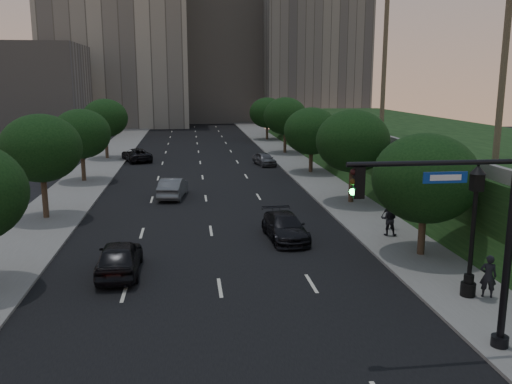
{
  "coord_description": "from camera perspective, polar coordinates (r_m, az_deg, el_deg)",
  "views": [
    {
      "loc": [
        -1.17,
        -16.86,
        8.76
      ],
      "look_at": [
        1.9,
        7.75,
        3.6
      ],
      "focal_mm": 38.0,
      "sensor_mm": 36.0,
      "label": 1
    }
  ],
  "objects": [
    {
      "name": "sidewalk_right",
      "position": [
        49.0,
        6.48,
        1.47
      ],
      "size": [
        4.5,
        140.0,
        0.15
      ],
      "primitive_type": "cube",
      "color": "slate",
      "rests_on": "ground"
    },
    {
      "name": "tree_left_c",
      "position": [
        48.93,
        -17.93,
        5.84
      ],
      "size": [
        5.0,
        5.0,
        6.34
      ],
      "color": "#38281C",
      "rests_on": "ground"
    },
    {
      "name": "road_surface",
      "position": [
        47.68,
        -5.59,
        1.12
      ],
      "size": [
        16.0,
        140.0,
        0.02
      ],
      "primitive_type": "cube",
      "color": "black",
      "rests_on": "ground"
    },
    {
      "name": "sedan_far_right",
      "position": [
        56.38,
        0.88,
        3.5
      ],
      "size": [
        2.39,
        4.21,
        1.35
      ],
      "primitive_type": "imported",
      "rotation": [
        0.0,
        0.0,
        0.21
      ],
      "color": "#4F5055",
      "rests_on": "ground"
    },
    {
      "name": "sedan_far_left",
      "position": [
        60.51,
        -12.47,
        3.84
      ],
      "size": [
        4.0,
        5.71,
        1.45
      ],
      "primitive_type": "imported",
      "rotation": [
        0.0,
        0.0,
        3.48
      ],
      "color": "black",
      "rests_on": "ground"
    },
    {
      "name": "office_block_right",
      "position": [
        116.0,
        5.68,
        16.26
      ],
      "size": [
        20.0,
        22.0,
        36.0
      ],
      "primitive_type": "cube",
      "color": "slate",
      "rests_on": "ground"
    },
    {
      "name": "tree_right_b",
      "position": [
        38.83,
        10.16,
        5.29
      ],
      "size": [
        5.2,
        5.2,
        6.74
      ],
      "color": "#38281C",
      "rests_on": "ground"
    },
    {
      "name": "tree_right_a",
      "position": [
        27.78,
        17.4,
        1.39
      ],
      "size": [
        5.2,
        5.2,
        6.24
      ],
      "color": "#38281C",
      "rests_on": "ground"
    },
    {
      "name": "street_lamp",
      "position": [
        23.22,
        21.82,
        -4.4
      ],
      "size": [
        0.64,
        0.64,
        5.62
      ],
      "color": "black",
      "rests_on": "ground"
    },
    {
      "name": "sedan_mid_left",
      "position": [
        41.28,
        -8.75,
        0.46
      ],
      "size": [
        2.29,
        4.87,
        1.54
      ],
      "primitive_type": "imported",
      "rotation": [
        0.0,
        0.0,
        3.0
      ],
      "color": "#595C60",
      "rests_on": "ground"
    },
    {
      "name": "sedan_near_left",
      "position": [
        25.66,
        -14.19,
        -6.68
      ],
      "size": [
        1.95,
        4.74,
        1.61
      ],
      "primitive_type": "imported",
      "rotation": [
        0.0,
        0.0,
        3.15
      ],
      "color": "black",
      "rests_on": "ground"
    },
    {
      "name": "tree_right_d",
      "position": [
        65.02,
        3.1,
        7.99
      ],
      "size": [
        5.2,
        5.2,
        6.74
      ],
      "color": "#38281C",
      "rests_on": "ground"
    },
    {
      "name": "office_block_mid",
      "position": [
        119.15,
        -3.76,
        13.76
      ],
      "size": [
        22.0,
        18.0,
        26.0
      ],
      "primitive_type": "cube",
      "color": "gray",
      "rests_on": "ground"
    },
    {
      "name": "pedestrian_c",
      "position": [
        32.68,
        13.98,
        -2.37
      ],
      "size": [
        1.02,
        0.54,
        1.67
      ],
      "primitive_type": "imported",
      "rotation": [
        0.0,
        0.0,
        3.0
      ],
      "color": "black",
      "rests_on": "sidewalk_right"
    },
    {
      "name": "sedan_near_right",
      "position": [
        30.26,
        3.07,
        -3.7
      ],
      "size": [
        2.31,
        5.01,
        1.42
      ],
      "primitive_type": "imported",
      "rotation": [
        0.0,
        0.0,
        0.07
      ],
      "color": "black",
      "rests_on": "ground"
    },
    {
      "name": "tree_left_b",
      "position": [
        36.28,
        -21.7,
        4.3
      ],
      "size": [
        5.0,
        5.0,
        6.71
      ],
      "color": "#38281C",
      "rests_on": "ground"
    },
    {
      "name": "office_block_filler",
      "position": [
        90.35,
        -23.41,
        9.69
      ],
      "size": [
        18.0,
        16.0,
        14.0
      ],
      "primitive_type": "cube",
      "color": "gray",
      "rests_on": "ground"
    },
    {
      "name": "tree_left_d",
      "position": [
        62.67,
        -15.61,
        7.49
      ],
      "size": [
        5.0,
        5.0,
        6.71
      ],
      "color": "#38281C",
      "rests_on": "ground"
    },
    {
      "name": "tree_right_e",
      "position": [
        79.83,
        1.18,
        8.34
      ],
      "size": [
        5.2,
        5.2,
        6.24
      ],
      "color": "#38281C",
      "rests_on": "ground"
    },
    {
      "name": "pedestrian_b",
      "position": [
        31.32,
        13.83,
        -2.78
      ],
      "size": [
        1.11,
        0.99,
        1.87
      ],
      "primitive_type": "imported",
      "rotation": [
        0.0,
        0.0,
        2.76
      ],
      "color": "black",
      "rests_on": "sidewalk_right"
    },
    {
      "name": "pedestrian_a",
      "position": [
        23.86,
        23.25,
        -8.14
      ],
      "size": [
        0.76,
        0.64,
        1.76
      ],
      "primitive_type": "imported",
      "rotation": [
        0.0,
        0.0,
        2.74
      ],
      "color": "black",
      "rests_on": "sidewalk_right"
    },
    {
      "name": "parapet_wall",
      "position": [
        47.4,
        11.02,
        6.2
      ],
      "size": [
        0.35,
        90.0,
        0.7
      ],
      "primitive_type": "cube",
      "color": "slate",
      "rests_on": "embankment"
    },
    {
      "name": "tree_right_c",
      "position": [
        51.38,
        5.86,
        6.4
      ],
      "size": [
        5.2,
        5.2,
        6.24
      ],
      "color": "#38281C",
      "rests_on": "ground"
    },
    {
      "name": "embankment",
      "position": [
        50.94,
        20.06,
        3.41
      ],
      "size": [
        18.0,
        90.0,
        4.0
      ],
      "primitive_type": "cube",
      "color": "black",
      "rests_on": "ground"
    },
    {
      "name": "ground",
      "position": [
        19.03,
        -2.91,
        -15.66
      ],
      "size": [
        160.0,
        160.0,
        0.0
      ],
      "primitive_type": "plane",
      "color": "black",
      "rests_on": "ground"
    },
    {
      "name": "traffic_signal_mast",
      "position": [
        18.43,
        22.22,
        -5.17
      ],
      "size": [
        5.68,
        0.56,
        7.0
      ],
      "color": "black",
      "rests_on": "ground"
    },
    {
      "name": "sidewalk_left",
      "position": [
        48.51,
        -17.78,
        0.87
      ],
      "size": [
        4.5,
        140.0,
        0.15
      ],
      "primitive_type": "cube",
      "color": "slate",
      "rests_on": "ground"
    },
    {
      "name": "office_block_left",
      "position": [
        109.85,
        -14.31,
        15.18
      ],
      "size": [
        26.0,
        20.0,
        32.0
      ],
      "primitive_type": "cube",
      "color": "gray",
      "rests_on": "ground"
    }
  ]
}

